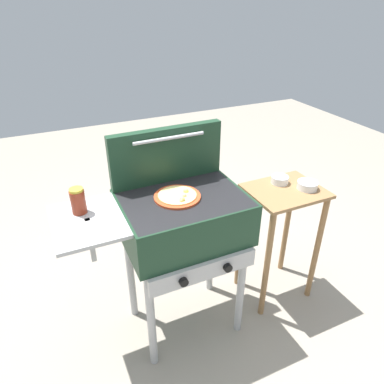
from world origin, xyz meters
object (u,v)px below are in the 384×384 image
object	(u,v)px
sauce_jar	(78,201)
prep_table	(281,222)
topping_bowl_near	(280,180)
topping_bowl_far	(307,185)
pizza_cheese	(178,196)
grill	(181,222)

from	to	relation	value
sauce_jar	prep_table	bearing A→B (deg)	-3.74
sauce_jar	topping_bowl_near	size ratio (longest dim) A/B	1.24
prep_table	topping_bowl_far	distance (m)	0.28
sauce_jar	topping_bowl_far	xyz separation A→B (m)	(1.28, -0.12, -0.15)
prep_table	pizza_cheese	bearing A→B (deg)	179.34
pizza_cheese	topping_bowl_far	world-z (taller)	pizza_cheese
grill	prep_table	distance (m)	0.70
grill	sauce_jar	xyz separation A→B (m)	(-0.49, 0.08, 0.21)
pizza_cheese	prep_table	bearing A→B (deg)	-0.66
pizza_cheese	topping_bowl_near	bearing A→B (deg)	6.12
pizza_cheese	sauce_jar	xyz separation A→B (m)	(-0.47, 0.07, 0.05)
sauce_jar	prep_table	distance (m)	1.23
pizza_cheese	sauce_jar	bearing A→B (deg)	171.83
prep_table	topping_bowl_near	size ratio (longest dim) A/B	7.63
pizza_cheese	grill	bearing A→B (deg)	-44.66
topping_bowl_near	grill	bearing A→B (deg)	-172.76
grill	prep_table	world-z (taller)	grill
topping_bowl_far	grill	bearing A→B (deg)	177.22
sauce_jar	topping_bowl_near	distance (m)	1.18
topping_bowl_near	topping_bowl_far	distance (m)	0.16
pizza_cheese	sauce_jar	world-z (taller)	sauce_jar
sauce_jar	topping_bowl_near	world-z (taller)	sauce_jar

